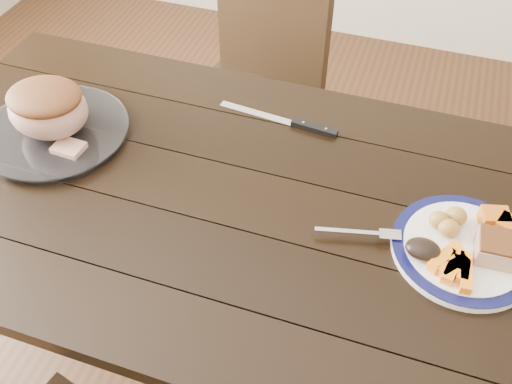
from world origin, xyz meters
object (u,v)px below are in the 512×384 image
(roast_joint, at_px, (48,110))
(chair_far, at_px, (254,79))
(dinner_plate, at_px, (463,250))
(carving_knife, at_px, (300,124))
(serving_platter, at_px, (56,133))
(pork_slice, at_px, (501,250))
(fork, at_px, (365,233))
(dining_table, at_px, (227,220))

(roast_joint, bearing_deg, chair_far, 67.39)
(chair_far, bearing_deg, dinner_plate, 147.26)
(chair_far, relative_size, carving_knife, 2.90)
(chair_far, bearing_deg, roast_joint, 81.06)
(serving_platter, distance_m, pork_slice, 1.05)
(chair_far, bearing_deg, fork, 136.88)
(dinner_plate, xyz_separation_m, roast_joint, (-0.99, 0.05, 0.07))
(chair_far, xyz_separation_m, carving_knife, (0.28, -0.46, 0.23))
(dining_table, bearing_deg, serving_platter, 173.86)
(dining_table, xyz_separation_m, dinner_plate, (0.52, -0.00, 0.10))
(roast_joint, height_order, carving_knife, roast_joint)
(fork, xyz_separation_m, carving_knife, (-0.23, 0.31, -0.01))
(dining_table, bearing_deg, fork, -5.61)
(dinner_plate, bearing_deg, chair_far, 133.59)
(fork, height_order, roast_joint, roast_joint)
(carving_knife, bearing_deg, pork_slice, -24.42)
(roast_joint, bearing_deg, serving_platter, -90.00)
(pork_slice, xyz_separation_m, roast_joint, (-1.05, 0.06, 0.04))
(pork_slice, bearing_deg, dinner_plate, 175.24)
(chair_far, height_order, roast_joint, chair_far)
(dining_table, xyz_separation_m, chair_far, (-0.18, 0.74, -0.13))
(fork, bearing_deg, serving_platter, 160.85)
(roast_joint, bearing_deg, dining_table, -6.14)
(dining_table, distance_m, chair_far, 0.77)
(pork_slice, xyz_separation_m, carving_knife, (-0.49, 0.28, -0.04))
(chair_far, xyz_separation_m, pork_slice, (0.76, -0.74, 0.27))
(dining_table, relative_size, dinner_plate, 5.52)
(serving_platter, relative_size, carving_knife, 1.09)
(fork, xyz_separation_m, roast_joint, (-0.79, 0.08, 0.06))
(dining_table, distance_m, pork_slice, 0.60)
(serving_platter, bearing_deg, pork_slice, -3.05)
(serving_platter, bearing_deg, fork, -5.93)
(serving_platter, distance_m, carving_knife, 0.61)
(serving_platter, relative_size, pork_slice, 3.68)
(dining_table, height_order, dinner_plate, dinner_plate)
(chair_far, distance_m, fork, 0.95)
(dinner_plate, bearing_deg, pork_slice, -4.76)
(dinner_plate, height_order, fork, fork)
(dining_table, relative_size, pork_slice, 16.81)
(roast_joint, relative_size, carving_knife, 0.60)
(dinner_plate, height_order, roast_joint, roast_joint)
(dinner_plate, bearing_deg, carving_knife, 146.70)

